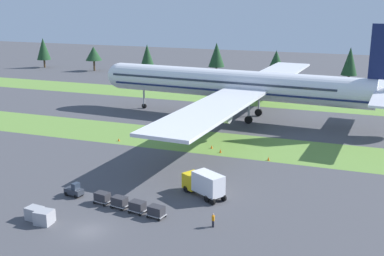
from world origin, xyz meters
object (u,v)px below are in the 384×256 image
taxiway_marker_1 (268,159)px  airliner (246,85)px  catering_truck (204,183)px  taxiway_marker_3 (119,140)px  taxiway_marker_2 (220,151)px  cargo_dolly_second (120,201)px  cargo_dolly_fourth (156,211)px  cargo_dolly_lead (102,197)px  ground_crew_marshaller (213,220)px  ground_crew_loader (189,187)px  taxiway_marker_0 (212,147)px  uld_container_2 (43,218)px  cargo_dolly_third (138,206)px  uld_container_0 (35,213)px  baggage_tug (74,190)px  uld_container_1 (45,216)px

taxiway_marker_1 → airliner: bearing=112.0°
catering_truck → taxiway_marker_3: (-23.88, 19.52, -1.66)m
airliner → taxiway_marker_2: 26.74m
cargo_dolly_second → cargo_dolly_fourth: bearing=-90.0°
cargo_dolly_lead → ground_crew_marshaller: 16.07m
cargo_dolly_lead → cargo_dolly_fourth: 8.70m
ground_crew_loader → taxiway_marker_0: (-3.45, 20.85, -0.64)m
airliner → uld_container_2: bearing=174.4°
ground_crew_loader → cargo_dolly_third: bearing=141.9°
cargo_dolly_lead → cargo_dolly_third: 5.80m
cargo_dolly_third → uld_container_0: (-11.13, -6.15, -0.11)m
cargo_dolly_second → airliner: bearing=5.9°
uld_container_2 → taxiway_marker_3: size_ratio=3.40×
ground_crew_loader → uld_container_0: (-15.10, -14.55, -0.13)m
cargo_dolly_fourth → ground_crew_loader: bearing=2.7°
cargo_dolly_fourth → taxiway_marker_3: (-20.50, 28.00, -0.63)m
cargo_dolly_fourth → baggage_tug: bearing=90.0°
cargo_dolly_third → taxiway_marker_1: 28.60m
cargo_dolly_second → taxiway_marker_2: cargo_dolly_second is taller
uld_container_1 → cargo_dolly_fourth: bearing=25.6°
catering_truck → ground_crew_marshaller: catering_truck is taller
airliner → uld_container_0: airliner is taller
cargo_dolly_fourth → taxiway_marker_2: (-0.10, 27.89, -0.59)m
taxiway_marker_1 → baggage_tug: bearing=-132.6°
ground_crew_loader → taxiway_marker_3: size_ratio=2.96×
baggage_tug → cargo_dolly_fourth: (13.52, -2.35, 0.10)m
baggage_tug → taxiway_marker_0: bearing=-12.4°
taxiway_marker_0 → taxiway_marker_3: bearing=-174.5°
cargo_dolly_lead → taxiway_marker_3: bearing=34.1°
airliner → cargo_dolly_fourth: airliner is taller
ground_crew_loader → uld_container_1: ground_crew_loader is taller
baggage_tug → cargo_dolly_third: baggage_tug is taller
cargo_dolly_fourth → catering_truck: (3.38, 8.48, 1.03)m
baggage_tug → catering_truck: (16.91, 6.13, 1.14)m
uld_container_2 → taxiway_marker_2: uld_container_2 is taller
ground_crew_loader → taxiway_marker_3: ground_crew_loader is taller
airliner → cargo_dolly_second: airliner is taller
cargo_dolly_lead → taxiway_marker_3: 29.08m
uld_container_0 → cargo_dolly_second: bearing=38.8°
catering_truck → uld_container_2: 21.51m
cargo_dolly_fourth → airliner: bearing=12.1°
airliner → cargo_dolly_fourth: (2.11, -53.50, -6.87)m
cargo_dolly_lead → taxiway_marker_0: 28.94m
cargo_dolly_lead → cargo_dolly_second: size_ratio=1.00×
cargo_dolly_fourth → uld_container_1: size_ratio=1.21×
cargo_dolly_fourth → taxiway_marker_2: 27.90m
baggage_tug → taxiway_marker_0: (11.19, 27.39, -0.51)m
airliner → baggage_tug: airliner is taller
catering_truck → taxiway_marker_3: bearing=81.4°
uld_container_2 → taxiway_marker_3: 35.36m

